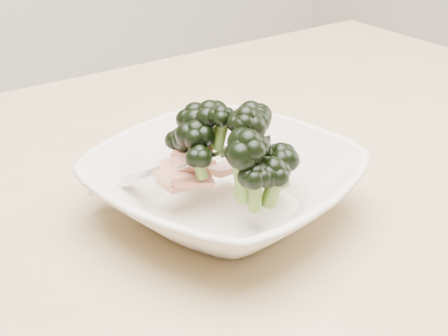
% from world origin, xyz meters
% --- Properties ---
extents(dining_table, '(1.20, 0.80, 0.75)m').
position_xyz_m(dining_table, '(0.00, 0.00, 0.65)').
color(dining_table, tan).
rests_on(dining_table, ground).
extents(broccoli_dish, '(0.31, 0.31, 0.12)m').
position_xyz_m(broccoli_dish, '(-0.06, -0.06, 0.79)').
color(broccoli_dish, beige).
rests_on(broccoli_dish, dining_table).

